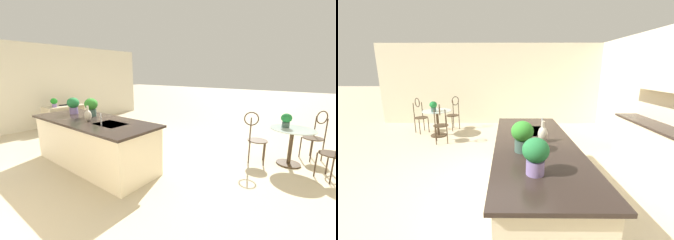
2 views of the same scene
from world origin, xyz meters
The scene contains 15 objects.
ground_plane centered at (0.00, 0.00, 0.00)m, with size 40.00×40.00×0.00m, color beige.
wall_right centered at (4.26, 0.00, 1.35)m, with size 0.12×7.80×2.70m, color beige.
kitchen_island centered at (0.30, 0.85, 0.46)m, with size 2.80×1.06×0.92m.
bistro_table centered at (-2.78, -1.51, 0.45)m, with size 0.80×0.80×0.74m.
chair_near_window centered at (-3.13, -2.15, 0.57)m, with size 0.54×0.54×1.04m.
chair_by_island centered at (-3.46, -1.22, 0.57)m, with size 0.53×0.53×1.04m.
chair_toward_desk centered at (-2.16, -1.22, 0.57)m, with size 0.52×0.47×1.04m.
sink_faucet centered at (-0.25, 1.03, 1.03)m, with size 0.02×0.02×0.22m, color #B2B5BA.
writing_desk centered at (3.65, -0.26, 0.51)m, with size 0.60×1.20×0.74m.
keyboard centered at (3.67, -0.36, 0.75)m, with size 0.16×0.44×0.03m.
potted_plant_on_table centered at (-2.64, -1.55, 0.90)m, with size 0.20×0.20×0.28m.
potted_plant_counter_near centered at (0.60, 0.66, 1.13)m, with size 0.26×0.26×0.37m.
potted_plant_counter_far centered at (1.15, 0.74, 1.12)m, with size 0.25×0.25×0.36m.
potted_plant_on_desk centered at (3.53, 0.09, 0.90)m, with size 0.20×0.20×0.28m.
vase_on_counter centered at (0.25, 0.96, 1.03)m, with size 0.13×0.13×0.29m.
Camera 1 is at (-3.26, 3.08, 1.81)m, focal length 22.50 mm.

